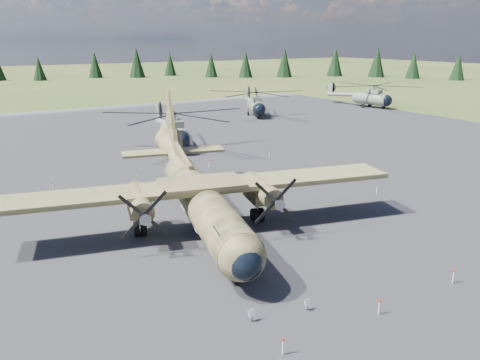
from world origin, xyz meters
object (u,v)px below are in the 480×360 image
helicopter_mid (256,99)px  helicopter_far (372,92)px  transport_plane (199,191)px  helicopter_near (174,123)px

helicopter_mid → helicopter_far: helicopter_far is taller
transport_plane → helicopter_near: (9.00, 24.60, 0.62)m
helicopter_near → helicopter_far: size_ratio=1.03×
helicopter_mid → helicopter_far: size_ratio=1.03×
transport_plane → helicopter_mid: transport_plane is taller
helicopter_mid → helicopter_near: bearing=-120.7°
helicopter_mid → transport_plane: bearing=-104.1°
transport_plane → helicopter_near: bearing=84.0°
transport_plane → helicopter_mid: (32.29, 41.12, 0.47)m
helicopter_mid → helicopter_far: 26.31m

